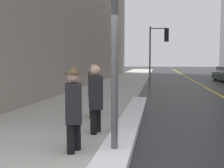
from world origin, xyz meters
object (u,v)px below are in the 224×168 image
lamp_post (115,16)px  pedestrian_in_fedora (74,106)px  pedestrian_trailing (96,96)px  traffic_light_near (160,43)px  pedestrian_with_shoulder_bag (94,88)px

lamp_post → pedestrian_in_fedora: (-0.79, 0.15, -1.60)m
lamp_post → pedestrian_trailing: lamp_post is taller
lamp_post → pedestrian_in_fedora: bearing=169.0°
lamp_post → traffic_light_near: 14.77m
traffic_light_near → pedestrian_in_fedora: traffic_light_near is taller
pedestrian_in_fedora → pedestrian_with_shoulder_bag: size_ratio=0.99×
traffic_light_near → pedestrian_with_shoulder_bag: size_ratio=2.49×
pedestrian_with_shoulder_bag → pedestrian_trailing: bearing=-2.1°
lamp_post → pedestrian_with_shoulder_bag: size_ratio=2.48×
lamp_post → pedestrian_with_shoulder_bag: bearing=108.9°
traffic_light_near → pedestrian_with_shoulder_bag: traffic_light_near is taller
lamp_post → pedestrian_with_shoulder_bag: (-1.15, 3.35, -1.58)m
lamp_post → pedestrian_with_shoulder_bag: 3.88m
lamp_post → traffic_light_near: traffic_light_near is taller
pedestrian_in_fedora → pedestrian_with_shoulder_bag: (-0.35, 3.20, 0.02)m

